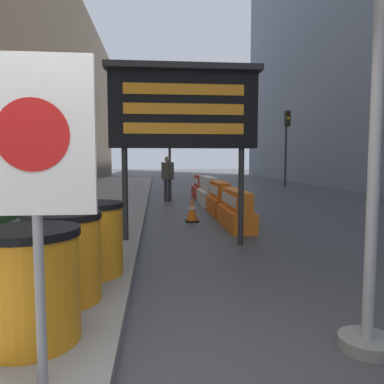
{
  "coord_description": "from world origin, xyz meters",
  "views": [
    {
      "loc": [
        0.29,
        -2.2,
        1.5
      ],
      "look_at": [
        0.97,
        4.8,
        0.9
      ],
      "focal_mm": 35.0,
      "sensor_mm": 36.0,
      "label": 1
    }
  ],
  "objects_px": {
    "barrel_drum_foreground": "(31,285)",
    "jersey_barrier_white": "(208,192)",
    "pedestrian_worker": "(168,175)",
    "traffic_light_far_side": "(287,132)",
    "jersey_barrier_red_striped": "(201,188)",
    "traffic_cone_near": "(224,192)",
    "warning_sign": "(34,157)",
    "traffic_cone_mid": "(228,208)",
    "jersey_barrier_orange_near": "(236,211)",
    "traffic_light_near_curb": "(170,122)",
    "jersey_barrier_orange_far": "(219,200)",
    "barrel_drum_middle": "(63,257)",
    "barrel_drum_back": "(93,239)",
    "traffic_cone_far": "(192,210)",
    "message_board": "(184,109)"
  },
  "relations": [
    {
      "from": "barrel_drum_foreground",
      "to": "jersey_barrier_white",
      "type": "height_order",
      "value": "barrel_drum_foreground"
    },
    {
      "from": "pedestrian_worker",
      "to": "traffic_light_far_side",
      "type": "bearing_deg",
      "value": -79.82
    },
    {
      "from": "jersey_barrier_red_striped",
      "to": "traffic_cone_near",
      "type": "height_order",
      "value": "jersey_barrier_red_striped"
    },
    {
      "from": "warning_sign",
      "to": "traffic_cone_mid",
      "type": "relative_size",
      "value": 2.92
    },
    {
      "from": "jersey_barrier_orange_near",
      "to": "jersey_barrier_red_striped",
      "type": "xyz_separation_m",
      "value": [
        -0.0,
        6.47,
        0.02
      ]
    },
    {
      "from": "jersey_barrier_red_striped",
      "to": "traffic_light_near_curb",
      "type": "bearing_deg",
      "value": 109.95
    },
    {
      "from": "jersey_barrier_orange_far",
      "to": "traffic_light_far_side",
      "type": "height_order",
      "value": "traffic_light_far_side"
    },
    {
      "from": "pedestrian_worker",
      "to": "jersey_barrier_red_striped",
      "type": "bearing_deg",
      "value": -88.29
    },
    {
      "from": "barrel_drum_middle",
      "to": "barrel_drum_back",
      "type": "relative_size",
      "value": 1.0
    },
    {
      "from": "barrel_drum_back",
      "to": "traffic_light_far_side",
      "type": "bearing_deg",
      "value": 63.05
    },
    {
      "from": "warning_sign",
      "to": "pedestrian_worker",
      "type": "height_order",
      "value": "warning_sign"
    },
    {
      "from": "jersey_barrier_white",
      "to": "traffic_cone_near",
      "type": "relative_size",
      "value": 3.22
    },
    {
      "from": "traffic_light_near_curb",
      "to": "traffic_cone_mid",
      "type": "bearing_deg",
      "value": -82.68
    },
    {
      "from": "traffic_cone_far",
      "to": "traffic_light_near_curb",
      "type": "distance_m",
      "value": 9.17
    },
    {
      "from": "barrel_drum_foreground",
      "to": "traffic_cone_far",
      "type": "bearing_deg",
      "value": 73.55
    },
    {
      "from": "pedestrian_worker",
      "to": "traffic_cone_mid",
      "type": "bearing_deg",
      "value": 162.73
    },
    {
      "from": "jersey_barrier_orange_far",
      "to": "message_board",
      "type": "bearing_deg",
      "value": -108.55
    },
    {
      "from": "jersey_barrier_orange_far",
      "to": "traffic_cone_mid",
      "type": "height_order",
      "value": "jersey_barrier_orange_far"
    },
    {
      "from": "traffic_cone_near",
      "to": "traffic_cone_far",
      "type": "xyz_separation_m",
      "value": [
        -1.61,
        -4.47,
        -0.04
      ]
    },
    {
      "from": "jersey_barrier_orange_near",
      "to": "jersey_barrier_orange_far",
      "type": "distance_m",
      "value": 2.13
    },
    {
      "from": "jersey_barrier_orange_far",
      "to": "traffic_cone_near",
      "type": "distance_m",
      "value": 3.27
    },
    {
      "from": "jersey_barrier_white",
      "to": "traffic_light_near_curb",
      "type": "height_order",
      "value": "traffic_light_near_curb"
    },
    {
      "from": "jersey_barrier_orange_near",
      "to": "message_board",
      "type": "bearing_deg",
      "value": -127.31
    },
    {
      "from": "traffic_cone_near",
      "to": "traffic_light_near_curb",
      "type": "distance_m",
      "value": 5.45
    },
    {
      "from": "barrel_drum_middle",
      "to": "warning_sign",
      "type": "bearing_deg",
      "value": -81.9
    },
    {
      "from": "jersey_barrier_orange_far",
      "to": "jersey_barrier_white",
      "type": "xyz_separation_m",
      "value": [
        -0.0,
        2.32,
        0.02
      ]
    },
    {
      "from": "jersey_barrier_orange_far",
      "to": "traffic_cone_mid",
      "type": "bearing_deg",
      "value": -89.88
    },
    {
      "from": "message_board",
      "to": "traffic_light_far_side",
      "type": "bearing_deg",
      "value": 63.91
    },
    {
      "from": "barrel_drum_foreground",
      "to": "jersey_barrier_white",
      "type": "relative_size",
      "value": 0.41
    },
    {
      "from": "traffic_light_far_side",
      "to": "pedestrian_worker",
      "type": "xyz_separation_m",
      "value": [
        -6.7,
        -6.35,
        -2.04
      ]
    },
    {
      "from": "message_board",
      "to": "traffic_cone_mid",
      "type": "distance_m",
      "value": 3.51
    },
    {
      "from": "jersey_barrier_white",
      "to": "traffic_light_far_side",
      "type": "relative_size",
      "value": 0.51
    },
    {
      "from": "barrel_drum_back",
      "to": "message_board",
      "type": "height_order",
      "value": "message_board"
    },
    {
      "from": "traffic_light_near_curb",
      "to": "traffic_light_far_side",
      "type": "bearing_deg",
      "value": 20.12
    },
    {
      "from": "message_board",
      "to": "traffic_light_near_curb",
      "type": "height_order",
      "value": "traffic_light_near_curb"
    },
    {
      "from": "warning_sign",
      "to": "traffic_cone_far",
      "type": "bearing_deg",
      "value": 76.86
    },
    {
      "from": "traffic_cone_mid",
      "to": "barrel_drum_middle",
      "type": "bearing_deg",
      "value": -116.54
    },
    {
      "from": "jersey_barrier_orange_far",
      "to": "traffic_cone_near",
      "type": "relative_size",
      "value": 2.5
    },
    {
      "from": "jersey_barrier_red_striped",
      "to": "traffic_cone_mid",
      "type": "height_order",
      "value": "jersey_barrier_red_striped"
    },
    {
      "from": "traffic_cone_mid",
      "to": "pedestrian_worker",
      "type": "relative_size",
      "value": 0.41
    },
    {
      "from": "message_board",
      "to": "traffic_cone_far",
      "type": "height_order",
      "value": "message_board"
    },
    {
      "from": "traffic_cone_near",
      "to": "pedestrian_worker",
      "type": "bearing_deg",
      "value": 173.72
    },
    {
      "from": "barrel_drum_back",
      "to": "jersey_barrier_orange_near",
      "type": "height_order",
      "value": "barrel_drum_back"
    },
    {
      "from": "barrel_drum_back",
      "to": "traffic_cone_far",
      "type": "height_order",
      "value": "barrel_drum_back"
    },
    {
      "from": "message_board",
      "to": "traffic_cone_near",
      "type": "xyz_separation_m",
      "value": [
        1.99,
        6.99,
        -2.04
      ]
    },
    {
      "from": "traffic_cone_far",
      "to": "message_board",
      "type": "bearing_deg",
      "value": -98.62
    },
    {
      "from": "message_board",
      "to": "jersey_barrier_white",
      "type": "distance_m",
      "value": 6.55
    },
    {
      "from": "jersey_barrier_red_striped",
      "to": "traffic_cone_mid",
      "type": "relative_size",
      "value": 2.41
    },
    {
      "from": "barrel_drum_foreground",
      "to": "traffic_cone_near",
      "type": "bearing_deg",
      "value": 72.12
    },
    {
      "from": "barrel_drum_back",
      "to": "message_board",
      "type": "relative_size",
      "value": 0.28
    }
  ]
}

